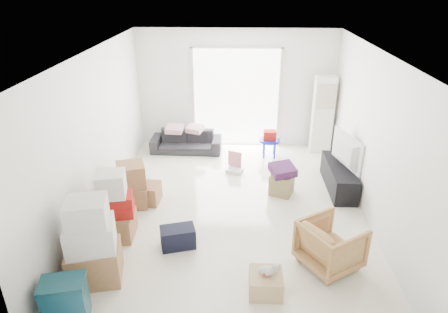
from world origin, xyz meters
TOP-DOWN VIEW (x-y plane):
  - room_shell at (0.00, 0.00)m, footprint 4.98×6.48m
  - sliding_door at (0.00, 2.98)m, footprint 2.10×0.04m
  - ac_tower at (1.95, 2.65)m, footprint 0.45×0.30m
  - tv_console at (2.00, 0.86)m, footprint 0.43×1.43m
  - television at (2.00, 0.86)m, footprint 0.86×1.18m
  - sofa at (-1.13, 2.50)m, footprint 1.61×0.50m
  - pillow_left at (-1.39, 2.46)m, footprint 0.43×0.35m
  - pillow_right at (-0.92, 2.50)m, footprint 0.43×0.39m
  - armchair at (1.38, -1.39)m, footprint 0.98×0.99m
  - storage_bins at (-1.90, -2.52)m, footprint 0.57×0.46m
  - box_stack_a at (-1.80, -1.81)m, footprint 0.77×0.68m
  - box_stack_b at (-1.80, -0.84)m, footprint 0.65×0.57m
  - box_stack_c at (-1.77, 0.09)m, footprint 0.59×0.59m
  - loose_box at (-1.53, 0.20)m, footprint 0.45×0.45m
  - duffel_bag at (-0.80, -1.06)m, footprint 0.57×0.43m
  - ottoman at (0.89, 0.61)m, footprint 0.51×0.51m
  - blanket at (0.89, 0.61)m, footprint 0.52×0.52m
  - kids_table at (0.76, 2.29)m, footprint 0.48×0.48m
  - toy_walker at (0.00, 1.51)m, footprint 0.38×0.37m
  - wood_crate at (0.46, -1.96)m, footprint 0.43×0.43m
  - plush_bunny at (0.50, -1.96)m, footprint 0.28×0.17m

SIDE VIEW (x-z plane):
  - toy_walker at x=0.00m, z-range -0.09..0.32m
  - wood_crate at x=0.46m, z-range 0.00..0.29m
  - duffel_bag at x=-0.80m, z-range 0.00..0.32m
  - loose_box at x=-1.53m, z-range 0.00..0.35m
  - ottoman at x=0.89m, z-range 0.00..0.39m
  - tv_console at x=2.00m, z-range 0.00..0.48m
  - storage_bins at x=-1.90m, z-range 0.00..0.58m
  - sofa at x=-1.13m, z-range 0.00..0.63m
  - plush_bunny at x=0.50m, z-range 0.28..0.42m
  - armchair at x=1.38m, z-range 0.00..0.76m
  - box_stack_c at x=-1.77m, z-range -0.01..0.79m
  - kids_table at x=0.76m, z-range 0.13..0.74m
  - blanket at x=0.89m, z-range 0.39..0.53m
  - box_stack_b at x=-1.80m, z-range -0.07..1.03m
  - television at x=2.00m, z-range 0.48..0.61m
  - box_stack_a at x=-1.80m, z-range -0.06..1.16m
  - pillow_right at x=-0.92m, z-range 0.63..0.75m
  - pillow_left at x=-1.39m, z-range 0.63..0.75m
  - ac_tower at x=1.95m, z-range 0.00..1.75m
  - sliding_door at x=0.00m, z-range 0.08..2.41m
  - room_shell at x=0.00m, z-range -0.24..2.94m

